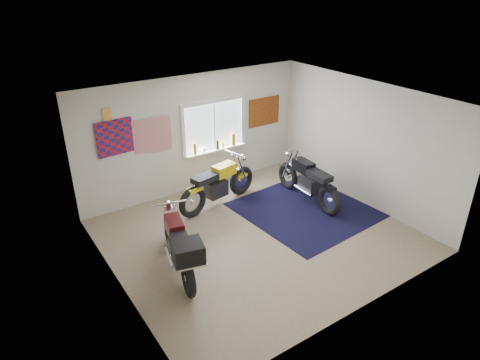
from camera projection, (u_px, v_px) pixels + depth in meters
ground at (258, 235)px, 8.38m from camera, size 5.50×5.50×0.00m
room_shell at (260, 158)px, 7.66m from camera, size 5.50×5.50×5.50m
navy_rug at (305, 210)px, 9.27m from camera, size 2.67×2.76×0.01m
window_assembly at (214, 130)px, 9.87m from camera, size 1.66×0.17×1.26m
oil_bottles at (218, 144)px, 10.00m from camera, size 1.12×0.09×0.30m
flag_display at (107, 114)px, 8.33m from camera, size 1.60×0.10×1.17m
triumph_poster at (264, 112)px, 10.53m from camera, size 0.90×0.03×0.70m
yellow_triumph at (218, 185)px, 9.28m from camera, size 2.12×0.70×1.08m
black_chrome_bike at (308, 182)px, 9.46m from camera, size 0.64×2.08×1.07m
maroon_tourer at (180, 247)px, 7.08m from camera, size 0.89×2.06×1.05m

